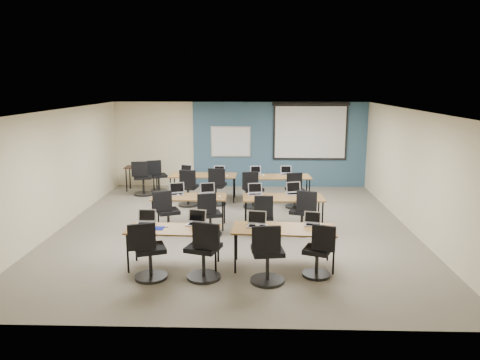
{
  "coord_description": "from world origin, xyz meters",
  "views": [
    {
      "loc": [
        0.45,
        -10.33,
        3.29
      ],
      "look_at": [
        0.12,
        0.4,
        1.05
      ],
      "focal_mm": 35.0,
      "sensor_mm": 36.0,
      "label": 1
    }
  ],
  "objects_px": {
    "task_chair_6": "(263,220)",
    "task_chair_10": "(252,193)",
    "training_table_back_left": "(203,176)",
    "spare_chair_a": "(158,179)",
    "laptop_11": "(286,172)",
    "training_table_mid_right": "(283,199)",
    "laptop_7": "(294,191)",
    "training_table_mid_left": "(189,198)",
    "laptop_3": "(313,222)",
    "whiteboard": "(231,142)",
    "task_chair_2": "(267,259)",
    "laptop_9": "(219,172)",
    "laptop_0": "(146,220)",
    "laptop_8": "(186,172)",
    "projector_screen": "(310,128)",
    "laptop_4": "(176,192)",
    "task_chair_3": "(319,255)",
    "laptop_10": "(256,172)",
    "task_chair_7": "(303,216)",
    "laptop_6": "(255,192)",
    "training_table_front_right": "(283,231)",
    "spare_chair_b": "(143,181)",
    "task_chair_1": "(204,255)",
    "task_chair_4": "(167,216)",
    "training_table_back_right": "(277,178)",
    "task_chair_8": "(188,191)",
    "utility_table": "(141,169)",
    "task_chair_11": "(295,193)",
    "task_chair_0": "(148,256)",
    "task_chair_5": "(210,218)",
    "laptop_1": "(197,221)",
    "laptop_5": "(207,192)",
    "training_table_front_left": "(174,231)",
    "task_chair_9": "(216,189)"
  },
  "relations": [
    {
      "from": "task_chair_8",
      "to": "utility_table",
      "type": "xyz_separation_m",
      "value": [
        -1.7,
        1.86,
        0.24
      ]
    },
    {
      "from": "task_chair_0",
      "to": "task_chair_5",
      "type": "xyz_separation_m",
      "value": [
        0.81,
        2.35,
        -0.03
      ]
    },
    {
      "from": "projector_screen",
      "to": "training_table_mid_right",
      "type": "height_order",
      "value": "projector_screen"
    },
    {
      "from": "training_table_back_right",
      "to": "task_chair_4",
      "type": "xyz_separation_m",
      "value": [
        -2.57,
        -2.93,
        -0.28
      ]
    },
    {
      "from": "task_chair_7",
      "to": "laptop_10",
      "type": "height_order",
      "value": "task_chair_7"
    },
    {
      "from": "training_table_mid_left",
      "to": "laptop_3",
      "type": "height_order",
      "value": "laptop_3"
    },
    {
      "from": "task_chair_8",
      "to": "training_table_mid_left",
      "type": "bearing_deg",
      "value": -73.56
    },
    {
      "from": "task_chair_10",
      "to": "task_chair_7",
      "type": "bearing_deg",
      "value": -82.44
    },
    {
      "from": "task_chair_6",
      "to": "laptop_11",
      "type": "bearing_deg",
      "value": 79.48
    },
    {
      "from": "training_table_mid_right",
      "to": "laptop_7",
      "type": "distance_m",
      "value": 0.43
    },
    {
      "from": "task_chair_0",
      "to": "task_chair_4",
      "type": "relative_size",
      "value": 1.04
    },
    {
      "from": "task_chair_8",
      "to": "task_chair_9",
      "type": "distance_m",
      "value": 0.76
    },
    {
      "from": "laptop_0",
      "to": "laptop_8",
      "type": "bearing_deg",
      "value": 90.49
    },
    {
      "from": "task_chair_2",
      "to": "laptop_9",
      "type": "bearing_deg",
      "value": 94.37
    },
    {
      "from": "training_table_front_right",
      "to": "task_chair_8",
      "type": "height_order",
      "value": "task_chair_8"
    },
    {
      "from": "task_chair_8",
      "to": "spare_chair_b",
      "type": "height_order",
      "value": "spare_chair_b"
    },
    {
      "from": "laptop_3",
      "to": "task_chair_0",
      "type": "bearing_deg",
      "value": -151.61
    },
    {
      "from": "training_table_back_left",
      "to": "spare_chair_a",
      "type": "xyz_separation_m",
      "value": [
        -1.5,
        0.94,
        -0.27
      ]
    },
    {
      "from": "whiteboard",
      "to": "task_chair_8",
      "type": "xyz_separation_m",
      "value": [
        -1.04,
        -2.51,
        -1.03
      ]
    },
    {
      "from": "laptop_11",
      "to": "task_chair_11",
      "type": "xyz_separation_m",
      "value": [
        0.17,
        -0.95,
        -0.38
      ]
    },
    {
      "from": "task_chair_4",
      "to": "training_table_front_right",
      "type": "bearing_deg",
      "value": -60.36
    },
    {
      "from": "task_chair_6",
      "to": "task_chair_10",
      "type": "xyz_separation_m",
      "value": [
        -0.25,
        2.48,
        0.02
      ]
    },
    {
      "from": "whiteboard",
      "to": "task_chair_10",
      "type": "bearing_deg",
      "value": -75.15
    },
    {
      "from": "spare_chair_a",
      "to": "laptop_10",
      "type": "bearing_deg",
      "value": -38.9
    },
    {
      "from": "training_table_front_left",
      "to": "training_table_mid_right",
      "type": "height_order",
      "value": "same"
    },
    {
      "from": "whiteboard",
      "to": "training_table_mid_left",
      "type": "relative_size",
      "value": 0.75
    },
    {
      "from": "task_chair_3",
      "to": "laptop_10",
      "type": "xyz_separation_m",
      "value": [
        -1.07,
        5.49,
        0.39
      ]
    },
    {
      "from": "laptop_3",
      "to": "laptop_9",
      "type": "distance_m",
      "value": 5.2
    },
    {
      "from": "task_chair_1",
      "to": "task_chair_4",
      "type": "bearing_deg",
      "value": 132.01
    },
    {
      "from": "task_chair_10",
      "to": "projector_screen",
      "type": "bearing_deg",
      "value": 36.27
    },
    {
      "from": "laptop_7",
      "to": "spare_chair_b",
      "type": "height_order",
      "value": "spare_chair_b"
    },
    {
      "from": "laptop_4",
      "to": "laptop_3",
      "type": "bearing_deg",
      "value": -57.01
    },
    {
      "from": "whiteboard",
      "to": "training_table_mid_right",
      "type": "distance_m",
      "value": 4.66
    },
    {
      "from": "task_chair_0",
      "to": "laptop_8",
      "type": "distance_m",
      "value": 5.61
    },
    {
      "from": "task_chair_11",
      "to": "laptop_9",
      "type": "bearing_deg",
      "value": 145.71
    },
    {
      "from": "training_table_mid_left",
      "to": "laptop_5",
      "type": "height_order",
      "value": "laptop_5"
    },
    {
      "from": "task_chair_4",
      "to": "utility_table",
      "type": "height_order",
      "value": "task_chair_4"
    },
    {
      "from": "task_chair_10",
      "to": "task_chair_3",
      "type": "bearing_deg",
      "value": -95.04
    },
    {
      "from": "laptop_4",
      "to": "laptop_9",
      "type": "height_order",
      "value": "laptop_4"
    },
    {
      "from": "training_table_front_left",
      "to": "training_table_back_left",
      "type": "relative_size",
      "value": 0.88
    },
    {
      "from": "laptop_8",
      "to": "training_table_mid_right",
      "type": "bearing_deg",
      "value": -25.27
    },
    {
      "from": "spare_chair_b",
      "to": "laptop_5",
      "type": "bearing_deg",
      "value": -62.1
    },
    {
      "from": "training_table_front_left",
      "to": "training_table_back_right",
      "type": "relative_size",
      "value": 0.9
    },
    {
      "from": "spare_chair_a",
      "to": "training_table_front_right",
      "type": "bearing_deg",
      "value": -82.83
    },
    {
      "from": "spare_chair_a",
      "to": "projector_screen",
      "type": "bearing_deg",
      "value": -13.39
    },
    {
      "from": "training_table_front_right",
      "to": "spare_chair_b",
      "type": "xyz_separation_m",
      "value": [
        -3.84,
        5.4,
        -0.25
      ]
    },
    {
      "from": "laptop_1",
      "to": "laptop_7",
      "type": "relative_size",
      "value": 0.96
    },
    {
      "from": "laptop_10",
      "to": "task_chair_0",
      "type": "bearing_deg",
      "value": -114.04
    },
    {
      "from": "task_chair_4",
      "to": "task_chair_11",
      "type": "relative_size",
      "value": 1.01
    },
    {
      "from": "laptop_6",
      "to": "laptop_11",
      "type": "bearing_deg",
      "value": 59.42
    }
  ]
}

